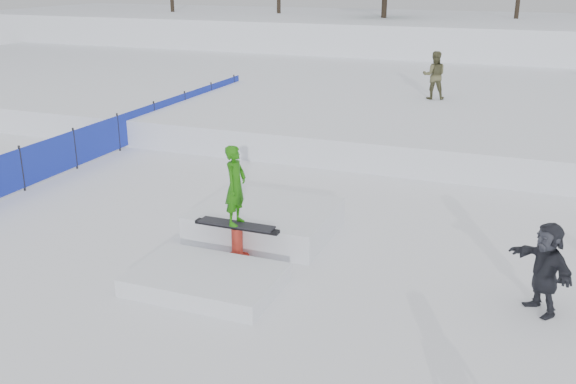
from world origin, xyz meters
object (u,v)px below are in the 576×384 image
(safety_fence, at_px, (118,132))
(spectator_dark, at_px, (545,268))
(walker_olive, at_px, (434,75))
(jib_rail_feature, at_px, (251,232))

(safety_fence, bearing_deg, spectator_dark, -25.39)
(safety_fence, distance_m, spectator_dark, 12.68)
(walker_olive, bearing_deg, safety_fence, 29.11)
(safety_fence, xyz_separation_m, jib_rail_feature, (6.34, -4.84, -0.25))
(jib_rail_feature, bearing_deg, safety_fence, 142.65)
(walker_olive, bearing_deg, jib_rail_feature, 70.15)
(safety_fence, relative_size, jib_rail_feature, 3.64)
(safety_fence, relative_size, walker_olive, 10.00)
(safety_fence, xyz_separation_m, spectator_dark, (11.45, -5.44, 0.17))
(walker_olive, height_order, spectator_dark, walker_olive)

